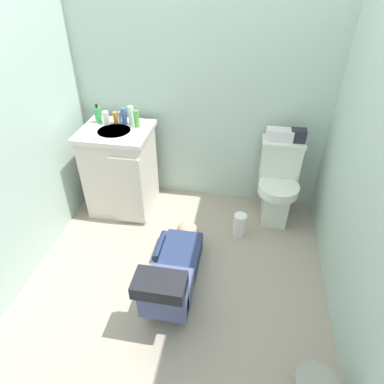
% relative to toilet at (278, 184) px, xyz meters
% --- Properties ---
extents(ground_plane, '(2.74, 3.19, 0.04)m').
position_rel_toilet_xyz_m(ground_plane, '(-0.75, -0.84, -0.39)').
color(ground_plane, '#A29684').
extents(wall_back, '(2.40, 0.08, 2.40)m').
position_rel_toilet_xyz_m(wall_back, '(-0.75, 0.29, 0.83)').
color(wall_back, '#B0C9BC').
rests_on(wall_back, ground_plane).
extents(toilet, '(0.36, 0.46, 0.75)m').
position_rel_toilet_xyz_m(toilet, '(0.00, 0.00, 0.00)').
color(toilet, silver).
rests_on(toilet, ground_plane).
extents(vanity_cabinet, '(0.60, 0.53, 0.82)m').
position_rel_toilet_xyz_m(vanity_cabinet, '(-1.42, -0.10, 0.05)').
color(vanity_cabinet, beige).
rests_on(vanity_cabinet, ground_plane).
extents(faucet, '(0.02, 0.02, 0.10)m').
position_rel_toilet_xyz_m(faucet, '(-1.43, 0.05, 0.50)').
color(faucet, silver).
rests_on(faucet, vanity_cabinet).
extents(person_plumber, '(0.39, 1.06, 0.52)m').
position_rel_toilet_xyz_m(person_plumber, '(-0.74, -0.98, -0.19)').
color(person_plumber, navy).
rests_on(person_plumber, ground_plane).
extents(tissue_box, '(0.22, 0.11, 0.10)m').
position_rel_toilet_xyz_m(tissue_box, '(-0.05, 0.09, 0.43)').
color(tissue_box, silver).
rests_on(tissue_box, toilet).
extents(toiletry_bag, '(0.12, 0.09, 0.11)m').
position_rel_toilet_xyz_m(toiletry_bag, '(0.10, 0.09, 0.44)').
color(toiletry_bag, '#26262D').
rests_on(toiletry_bag, toilet).
extents(soap_dispenser, '(0.06, 0.06, 0.17)m').
position_rel_toilet_xyz_m(soap_dispenser, '(-1.62, 0.03, 0.52)').
color(soap_dispenser, green).
rests_on(soap_dispenser, vanity_cabinet).
extents(bottle_white, '(0.06, 0.06, 0.11)m').
position_rel_toilet_xyz_m(bottle_white, '(-1.54, 0.00, 0.51)').
color(bottle_white, silver).
rests_on(bottle_white, vanity_cabinet).
extents(bottle_amber, '(0.04, 0.04, 0.10)m').
position_rel_toilet_xyz_m(bottle_amber, '(-1.46, 0.03, 0.50)').
color(bottle_amber, gold).
rests_on(bottle_amber, vanity_cabinet).
extents(bottle_blue, '(0.05, 0.05, 0.14)m').
position_rel_toilet_xyz_m(bottle_blue, '(-1.38, 0.04, 0.52)').
color(bottle_blue, '#3C68B3').
rests_on(bottle_blue, vanity_cabinet).
extents(bottle_clear, '(0.05, 0.05, 0.16)m').
position_rel_toilet_xyz_m(bottle_clear, '(-1.32, 0.03, 0.53)').
color(bottle_clear, silver).
rests_on(bottle_clear, vanity_cabinet).
extents(bottle_green, '(0.05, 0.05, 0.15)m').
position_rel_toilet_xyz_m(bottle_green, '(-1.25, -0.01, 0.53)').
color(bottle_green, '#54A547').
rests_on(bottle_green, vanity_cabinet).
extents(paper_towel_roll, '(0.11, 0.11, 0.22)m').
position_rel_toilet_xyz_m(paper_towel_roll, '(-0.30, -0.32, -0.26)').
color(paper_towel_roll, white).
rests_on(paper_towel_roll, ground_plane).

